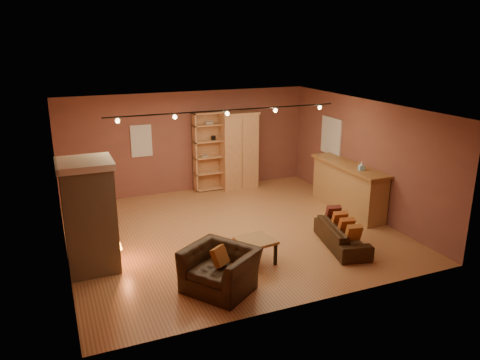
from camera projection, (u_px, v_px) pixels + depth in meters
name	position (u px, v px, depth m)	size (l,w,h in m)	color
floor	(231.00, 231.00, 10.58)	(7.00, 7.00, 0.00)	#915933
ceiling	(231.00, 108.00, 9.75)	(7.00, 7.00, 0.00)	brown
back_wall	(188.00, 142.00, 13.03)	(7.00, 0.02, 2.80)	brown
left_wall	(60.00, 192.00, 8.87)	(0.02, 6.50, 2.80)	brown
right_wall	(364.00, 157.00, 11.45)	(0.02, 6.50, 2.80)	brown
fireplace	(90.00, 216.00, 8.61)	(1.01, 0.98, 2.12)	tan
back_window	(141.00, 141.00, 12.49)	(0.56, 0.04, 0.86)	silver
bookcase	(209.00, 150.00, 13.21)	(0.92, 0.36, 2.24)	tan
armoire	(238.00, 150.00, 13.39)	(1.09, 0.62, 2.20)	tan
bar_counter	(348.00, 187.00, 11.69)	(0.66, 2.52, 1.20)	tan
tissue_box	(362.00, 166.00, 11.00)	(0.14, 0.14, 0.22)	#8DC6E2
right_window	(331.00, 136.00, 12.60)	(0.05, 0.90, 1.00)	silver
loveseat	(342.00, 231.00, 9.74)	(0.84, 1.75, 0.72)	black
armchair	(220.00, 263.00, 8.02)	(1.28, 1.38, 1.01)	black
coffee_table	(256.00, 243.00, 9.00)	(0.74, 0.74, 0.50)	#9D6C39
track_rail	(227.00, 112.00, 9.96)	(5.20, 0.09, 0.13)	black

